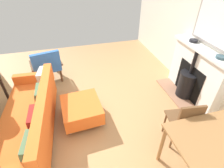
# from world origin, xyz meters

# --- Properties ---
(ground_plane) EXTENTS (5.09, 5.90, 0.01)m
(ground_plane) POSITION_xyz_m (0.00, 0.00, -0.00)
(ground_plane) COLOR #A87A4C
(wall_left) EXTENTS (0.12, 5.90, 2.66)m
(wall_left) POSITION_xyz_m (-2.55, 0.00, 1.33)
(wall_left) COLOR beige
(wall_left) RESTS_ON ground
(fireplace) EXTENTS (0.57, 1.46, 1.10)m
(fireplace) POSITION_xyz_m (-2.34, 0.29, 0.49)
(fireplace) COLOR #93664C
(fireplace) RESTS_ON ground
(mirror_over_mantel) EXTENTS (0.04, 0.99, 0.89)m
(mirror_over_mantel) POSITION_xyz_m (-2.46, 0.29, 1.61)
(mirror_over_mantel) COLOR gray
(mantel_bowl_near) EXTENTS (0.16, 0.16, 0.05)m
(mantel_bowl_near) POSITION_xyz_m (-2.37, -0.03, 1.13)
(mantel_bowl_near) COLOR black
(mantel_bowl_near) RESTS_ON fireplace
(mantel_bowl_far) EXTENTS (0.16, 0.16, 0.04)m
(mantel_bowl_far) POSITION_xyz_m (-2.37, 0.69, 1.13)
(mantel_bowl_far) COLOR #334C56
(mantel_bowl_far) RESTS_ON fireplace
(sofa) EXTENTS (0.90, 2.12, 0.77)m
(sofa) POSITION_xyz_m (0.81, 0.50, 0.34)
(sofa) COLOR #B2B2B7
(sofa) RESTS_ON ground
(ottoman) EXTENTS (0.72, 0.77, 0.36)m
(ottoman) POSITION_xyz_m (-0.02, 0.37, 0.23)
(ottoman) COLOR #B2B2B7
(ottoman) RESTS_ON ground
(armchair_accent) EXTENTS (0.78, 0.70, 0.84)m
(armchair_accent) POSITION_xyz_m (0.59, -1.05, 0.46)
(armchair_accent) COLOR #4C3321
(armchair_accent) RESTS_ON ground
(dining_table) EXTENTS (1.01, 0.89, 0.75)m
(dining_table) POSITION_xyz_m (-1.46, 1.88, 0.66)
(dining_table) COLOR olive
(dining_table) RESTS_ON ground
(dining_chair_near_fireplace) EXTENTS (0.45, 0.45, 0.88)m
(dining_chair_near_fireplace) POSITION_xyz_m (-1.45, 1.30, 0.53)
(dining_chair_near_fireplace) COLOR brown
(dining_chair_near_fireplace) RESTS_ON ground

